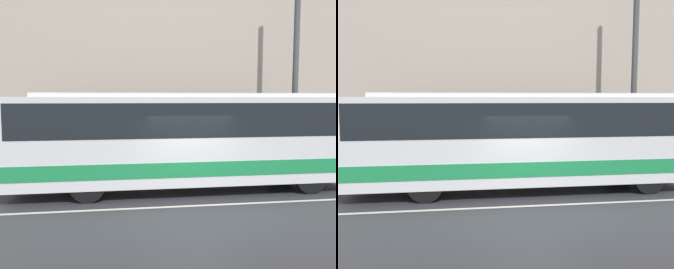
{
  "view_description": "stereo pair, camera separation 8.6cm",
  "coord_description": "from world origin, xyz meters",
  "views": [
    {
      "loc": [
        -2.33,
        -10.0,
        3.01
      ],
      "look_at": [
        -0.46,
        1.94,
        1.83
      ],
      "focal_mm": 40.0,
      "sensor_mm": 36.0,
      "label": 1
    },
    {
      "loc": [
        -2.24,
        -10.02,
        3.01
      ],
      "look_at": [
        -0.46,
        1.94,
        1.83
      ],
      "focal_mm": 40.0,
      "sensor_mm": 36.0,
      "label": 2
    }
  ],
  "objects": [
    {
      "name": "ground_plane",
      "position": [
        0.0,
        0.0,
        0.0
      ],
      "size": [
        60.0,
        60.0,
        0.0
      ],
      "primitive_type": "plane",
      "color": "#333338"
    },
    {
      "name": "sidewalk",
      "position": [
        0.0,
        5.4,
        0.07
      ],
      "size": [
        60.0,
        2.79,
        0.14
      ],
      "color": "#A09E99",
      "rests_on": "ground_plane"
    },
    {
      "name": "utility_pole_near",
      "position": [
        5.26,
        4.54,
        4.48
      ],
      "size": [
        0.24,
        0.24,
        8.69
      ],
      "color": "#4C4C4F",
      "rests_on": "sidewalk"
    },
    {
      "name": "pedestrian_waiting",
      "position": [
        -4.11,
        4.96,
        0.95
      ],
      "size": [
        0.36,
        0.36,
        1.73
      ],
      "color": "#333338",
      "rests_on": "sidewalk"
    },
    {
      "name": "lane_stripe",
      "position": [
        0.0,
        0.0,
        0.0
      ],
      "size": [
        54.0,
        0.14,
        0.01
      ],
      "color": "beige",
      "rests_on": "ground_plane"
    },
    {
      "name": "building_facade",
      "position": [
        0.0,
        6.94,
        5.33
      ],
      "size": [
        60.0,
        0.35,
        11.05
      ],
      "color": "#B7A899",
      "rests_on": "ground_plane"
    },
    {
      "name": "transit_bus",
      "position": [
        0.08,
        1.94,
        1.79
      ],
      "size": [
        10.94,
        2.57,
        3.17
      ],
      "color": "white",
      "rests_on": "ground_plane"
    }
  ]
}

